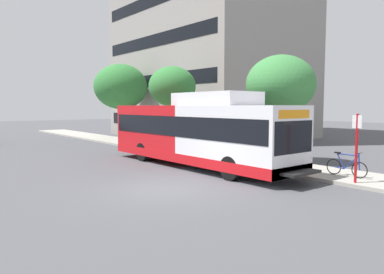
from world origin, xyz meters
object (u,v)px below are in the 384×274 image
Objects in this scene: bus_stop_sign_pole at (357,143)px; transit_bus at (197,133)px; bicycle_parked at (346,166)px; street_tree_far_block at (121,87)px; street_tree_near_stop at (281,85)px; street_tree_mid_block at (172,87)px.

transit_bus is at bearing 103.53° from bus_stop_sign_pole.
street_tree_far_block is at bearing 86.58° from bicycle_parked.
bicycle_parked is at bearing 42.33° from bus_stop_sign_pole.
street_tree_far_block is (-0.12, 17.21, 0.59)m from street_tree_near_stop.
bicycle_parked is 0.31× the size of street_tree_mid_block.
street_tree_far_block reaches higher than bus_stop_sign_pole.
transit_bus is at bearing 154.94° from street_tree_near_stop.
street_tree_far_block reaches higher than street_tree_near_stop.
street_tree_near_stop is at bearing 66.14° from bus_stop_sign_pole.
transit_bus is 8.33m from street_tree_mid_block.
bicycle_parked is at bearing -67.24° from transit_bus.
bus_stop_sign_pole is 0.46× the size of street_tree_mid_block.
bus_stop_sign_pole is 22.86m from street_tree_far_block.
bicycle_parked is 5.90m from street_tree_near_stop.
street_tree_mid_block is (0.92, 13.41, 3.81)m from bicycle_parked.
bicycle_parked is at bearing -93.42° from street_tree_far_block.
transit_bus is 7.46m from bus_stop_sign_pole.
street_tree_near_stop reaches higher than transit_bus.
transit_bus is 2.21× the size of street_tree_near_stop.
street_tree_far_block reaches higher than bicycle_parked.
bus_stop_sign_pole is at bearing -137.67° from bicycle_parked.
bicycle_parked is at bearing -93.94° from street_tree_mid_block.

